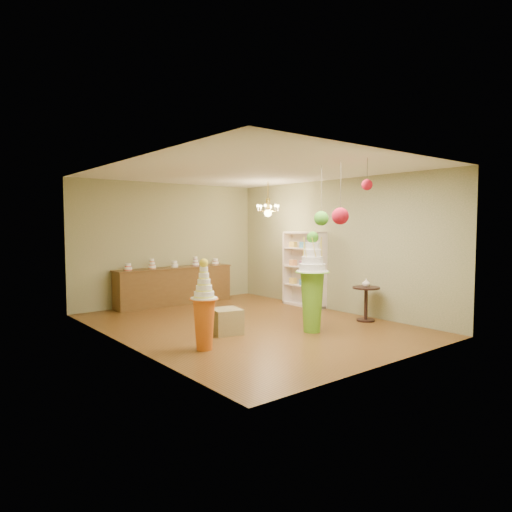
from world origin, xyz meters
TOP-DOWN VIEW (x-y plane):
  - floor at (0.00, 0.00)m, footprint 6.50×6.50m
  - ceiling at (0.00, 0.00)m, footprint 6.50×6.50m
  - wall_back at (0.00, 3.25)m, footprint 5.00×0.04m
  - wall_front at (0.00, -3.25)m, footprint 5.00×0.04m
  - wall_left at (-2.50, 0.00)m, footprint 0.04×6.50m
  - wall_right at (2.50, 0.00)m, footprint 0.04×6.50m
  - pedestal_green at (0.56, -1.20)m, footprint 0.76×0.76m
  - pedestal_orange at (-1.63, -0.98)m, footprint 0.45×0.45m
  - burlap_riser at (-0.75, -0.33)m, footprint 0.60×0.60m
  - sideboard at (0.00, 2.97)m, footprint 3.04×0.54m
  - shelving_unit at (2.34, 0.80)m, footprint 0.33×1.20m
  - round_table at (2.10, -1.23)m, footprint 0.67×0.67m
  - vase at (2.10, -1.23)m, footprint 0.17×0.17m
  - pom_red_left at (0.20, -2.16)m, footprint 0.27×0.27m
  - pom_green_mid at (0.44, -1.53)m, footprint 0.25×0.25m
  - pom_red_right at (0.33, -2.58)m, footprint 0.17×0.17m
  - chandelier at (1.66, 1.36)m, footprint 0.77×0.77m

SIDE VIEW (x-z plane):
  - floor at x=0.00m, z-range 0.00..0.00m
  - burlap_riser at x=-0.75m, z-range 0.00..0.46m
  - round_table at x=2.10m, z-range 0.10..0.81m
  - sideboard at x=0.00m, z-range -0.10..1.06m
  - pedestal_orange at x=-1.63m, z-range -0.18..1.27m
  - vase at x=2.10m, z-range 0.71..0.87m
  - pedestal_green at x=0.56m, z-range -0.13..1.72m
  - shelving_unit at x=2.34m, z-range 0.00..1.80m
  - wall_back at x=0.00m, z-range 0.00..3.00m
  - wall_front at x=0.00m, z-range 0.00..3.00m
  - wall_left at x=-2.50m, z-range 0.00..3.00m
  - wall_right at x=2.50m, z-range 0.00..3.00m
  - pom_green_mid at x=0.44m, z-range 1.56..2.61m
  - pom_red_left at x=0.20m, z-range 1.60..2.63m
  - chandelier at x=1.66m, z-range 1.88..2.73m
  - pom_red_right at x=0.33m, z-range 2.34..2.84m
  - ceiling at x=0.00m, z-range 3.00..3.00m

